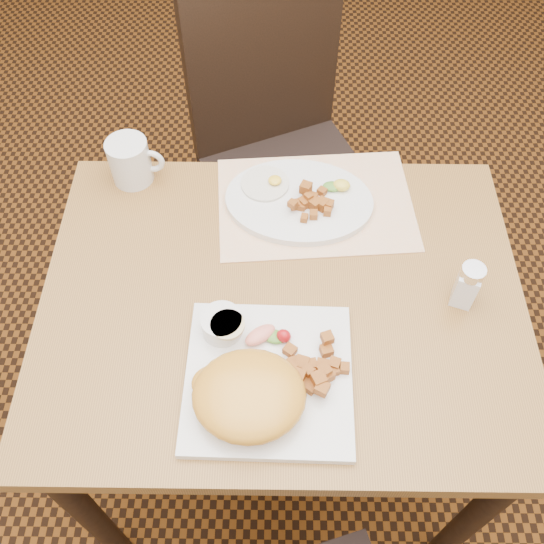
{
  "coord_description": "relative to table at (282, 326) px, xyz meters",
  "views": [
    {
      "loc": [
        -0.01,
        -0.61,
        1.7
      ],
      "look_at": [
        -0.02,
        0.01,
        0.82
      ],
      "focal_mm": 40.0,
      "sensor_mm": 36.0,
      "label": 1
    }
  ],
  "objects": [
    {
      "name": "coffee_mug",
      "position": [
        -0.32,
        0.3,
        0.16
      ],
      "size": [
        0.12,
        0.09,
        0.1
      ],
      "color": "silver",
      "rests_on": "table"
    },
    {
      "name": "plate_oval",
      "position": [
        0.03,
        0.23,
        0.12
      ],
      "size": [
        0.32,
        0.25,
        0.02
      ],
      "primitive_type": null,
      "rotation": [
        0.0,
        0.0,
        -0.09
      ],
      "color": "silver",
      "rests_on": "placemat"
    },
    {
      "name": "home_fries_ov",
      "position": [
        0.06,
        0.21,
        0.14
      ],
      "size": [
        0.1,
        0.09,
        0.04
      ],
      "color": "#A6581A",
      "rests_on": "plate_oval"
    },
    {
      "name": "ramekin",
      "position": [
        -0.1,
        -0.08,
        0.15
      ],
      "size": [
        0.08,
        0.08,
        0.04
      ],
      "color": "silver",
      "rests_on": "plate_square"
    },
    {
      "name": "fried_egg",
      "position": [
        -0.03,
        0.27,
        0.13
      ],
      "size": [
        0.1,
        0.1,
        0.02
      ],
      "color": "white",
      "rests_on": "plate_oval"
    },
    {
      "name": "table",
      "position": [
        0.0,
        0.0,
        0.0
      ],
      "size": [
        0.9,
        0.7,
        0.75
      ],
      "color": "olive",
      "rests_on": "ground"
    },
    {
      "name": "hollandaise_mound",
      "position": [
        -0.06,
        -0.22,
        0.16
      ],
      "size": [
        0.19,
        0.16,
        0.07
      ],
      "color": "gold",
      "rests_on": "plate_square"
    },
    {
      "name": "garnish_sq",
      "position": [
        -0.02,
        -0.1,
        0.14
      ],
      "size": [
        0.09,
        0.06,
        0.03
      ],
      "color": "#387223",
      "rests_on": "plate_square"
    },
    {
      "name": "ground",
      "position": [
        0.0,
        0.0,
        -0.64
      ],
      "size": [
        8.0,
        8.0,
        0.0
      ],
      "primitive_type": "plane",
      "color": "black",
      "rests_on": "ground"
    },
    {
      "name": "plate_square",
      "position": [
        -0.02,
        -0.17,
        0.12
      ],
      "size": [
        0.29,
        0.29,
        0.02
      ],
      "primitive_type": "cube",
      "rotation": [
        0.0,
        0.0,
        -0.02
      ],
      "color": "silver",
      "rests_on": "table"
    },
    {
      "name": "garnish_ov",
      "position": [
        0.11,
        0.26,
        0.14
      ],
      "size": [
        0.06,
        0.03,
        0.02
      ],
      "color": "#387223",
      "rests_on": "plate_oval"
    },
    {
      "name": "salt_shaker",
      "position": [
        0.33,
        -0.0,
        0.16
      ],
      "size": [
        0.05,
        0.05,
        0.1
      ],
      "color": "white",
      "rests_on": "table"
    },
    {
      "name": "placemat",
      "position": [
        0.07,
        0.23,
        0.11
      ],
      "size": [
        0.42,
        0.31,
        0.0
      ],
      "primitive_type": "cube",
      "rotation": [
        0.0,
        0.0,
        0.08
      ],
      "color": "white",
      "rests_on": "table"
    },
    {
      "name": "home_fries_sq",
      "position": [
        0.05,
        -0.16,
        0.14
      ],
      "size": [
        0.12,
        0.12,
        0.04
      ],
      "color": "#A6581A",
      "rests_on": "plate_square"
    },
    {
      "name": "chair_far",
      "position": [
        -0.01,
        0.64,
        -0.1
      ],
      "size": [
        0.56,
        0.56,
        0.97
      ],
      "rotation": [
        0.0,
        0.0,
        3.56
      ],
      "color": "black",
      "rests_on": "ground"
    }
  ]
}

